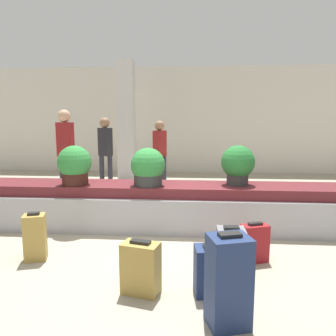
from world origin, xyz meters
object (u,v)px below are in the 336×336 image
object	(u,v)px
traveler_0	(66,145)
traveler_2	(160,149)
suitcase_1	(255,243)
suitcase_3	(213,270)
potted_plant_1	(75,165)
traveler_1	(105,147)
suitcase_5	(228,281)
suitcase_0	(231,252)
potted_plant_0	(148,168)
potted_plant_2	(238,164)
pillar	(126,121)
suitcase_2	(141,268)
suitcase_4	(35,237)

from	to	relation	value
traveler_0	traveler_2	xyz separation A→B (m)	(1.87, 0.98, -0.17)
suitcase_1	traveler_2	xyz separation A→B (m)	(-1.50, 3.85, 0.73)
traveler_2	suitcase_3	bearing A→B (deg)	-139.11
potted_plant_1	traveler_1	world-z (taller)	traveler_1
traveler_1	traveler_2	distance (m)	1.27
suitcase_3	traveler_1	bearing A→B (deg)	109.40
suitcase_5	suitcase_0	bearing A→B (deg)	66.23
potted_plant_0	potted_plant_2	xyz separation A→B (m)	(1.34, 0.16, 0.04)
pillar	suitcase_2	xyz separation A→B (m)	(1.31, -5.89, -1.35)
suitcase_1	traveler_0	xyz separation A→B (m)	(-3.37, 2.87, 0.90)
suitcase_4	potted_plant_0	xyz separation A→B (m)	(1.20, 1.17, 0.67)
traveler_1	suitcase_4	bearing A→B (deg)	127.63
suitcase_4	traveler_2	xyz separation A→B (m)	(1.10, 4.00, 0.68)
suitcase_4	potted_plant_0	size ratio (longest dim) A/B	1.03
potted_plant_0	traveler_2	size ratio (longest dim) A/B	0.35
suitcase_4	traveler_0	bearing A→B (deg)	87.18
traveler_0	traveler_2	distance (m)	2.12
traveler_2	suitcase_5	bearing A→B (deg)	-139.17
suitcase_3	suitcase_4	size ratio (longest dim) A/B	0.85
suitcase_0	pillar	bearing A→B (deg)	110.93
suitcase_5	potted_plant_2	bearing A→B (deg)	65.13
suitcase_0	potted_plant_0	xyz separation A→B (m)	(-1.08, 1.39, 0.69)
potted_plant_1	traveler_1	bearing A→B (deg)	95.39
suitcase_0	potted_plant_0	world-z (taller)	potted_plant_0
suitcase_2	potted_plant_2	distance (m)	2.41
suitcase_2	traveler_2	bearing A→B (deg)	107.52
suitcase_5	potted_plant_2	world-z (taller)	potted_plant_2
suitcase_3	suitcase_4	distance (m)	2.15
suitcase_2	traveler_1	xyz separation A→B (m)	(-1.54, 4.52, 0.75)
suitcase_2	suitcase_3	size ratio (longest dim) A/B	1.07
suitcase_2	suitcase_4	xyz separation A→B (m)	(-1.37, 0.66, 0.03)
suitcase_0	traveler_1	size ratio (longest dim) A/B	0.32
potted_plant_0	suitcase_0	bearing A→B (deg)	-52.29
suitcase_3	traveler_0	bearing A→B (deg)	121.00
suitcase_0	traveler_0	size ratio (longest dim) A/B	0.30
potted_plant_0	traveler_1	bearing A→B (deg)	116.82
suitcase_4	suitcase_1	bearing A→B (deg)	-14.00
potted_plant_1	suitcase_2	bearing A→B (deg)	-54.72
suitcase_0	traveler_1	world-z (taller)	traveler_1
pillar	suitcase_1	distance (m)	5.85
potted_plant_2	traveler_2	xyz separation A→B (m)	(-1.44, 2.67, -0.04)
suitcase_5	potted_plant_1	size ratio (longest dim) A/B	1.33
traveler_1	suitcase_2	bearing A→B (deg)	143.99
suitcase_0	suitcase_2	size ratio (longest dim) A/B	1.03
potted_plant_0	traveler_1	xyz separation A→B (m)	(-1.36, 2.70, 0.06)
suitcase_0	potted_plant_1	distance (m)	2.68
suitcase_1	traveler_1	size ratio (longest dim) A/B	0.28
suitcase_4	potted_plant_1	bearing A→B (deg)	68.15
pillar	potted_plant_2	world-z (taller)	pillar
potted_plant_0	potted_plant_2	size ratio (longest dim) A/B	0.95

